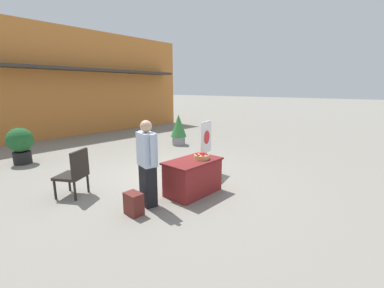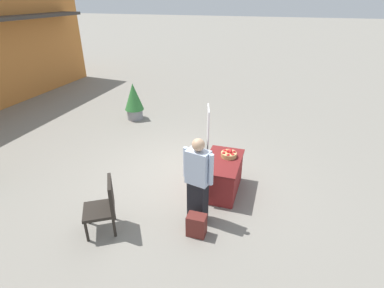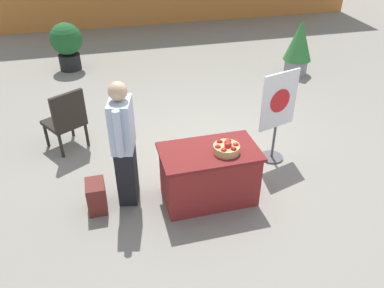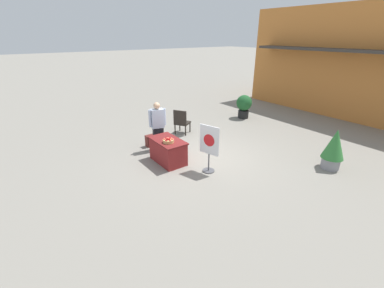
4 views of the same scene
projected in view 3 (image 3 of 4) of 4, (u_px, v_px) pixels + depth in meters
The scene contains 9 objects.
ground_plane at pixel (209, 153), 6.11m from camera, with size 120.00×120.00×0.00m, color gray.
display_table at pixel (209, 174), 4.97m from camera, with size 1.28×0.75×0.77m.
apple_basket at pixel (227, 148), 4.71m from camera, with size 0.34×0.34×0.16m.
person_visitor at pixel (124, 144), 4.69m from camera, with size 0.35×0.60×1.72m.
backpack at pixel (97, 196), 4.87m from camera, with size 0.24×0.34×0.42m.
poster_board at pixel (278, 113), 5.54m from camera, with size 0.63×0.36×1.45m.
patio_chair at pixel (66, 118), 5.92m from camera, with size 0.76×0.76×1.03m.
potted_plant_far_left at pixel (67, 43), 8.90m from camera, with size 0.75×0.75×1.13m.
potted_plant_far_right at pixel (299, 46), 8.64m from camera, with size 0.65×0.65×1.27m.
Camera 3 is at (-1.57, -4.84, 3.40)m, focal length 35.00 mm.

